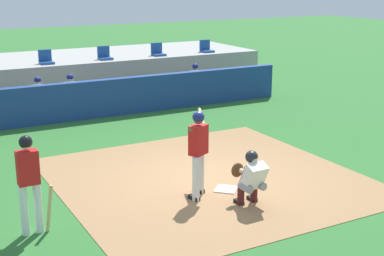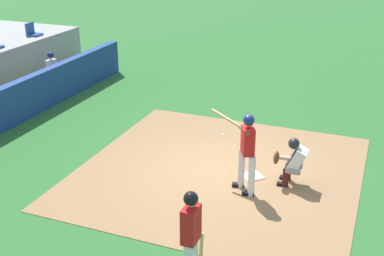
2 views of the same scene
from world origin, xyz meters
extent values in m
plane|color=#2D6B2D|center=(0.00, 0.00, 0.00)|extent=(80.00, 80.00, 0.00)
cube|color=#9E754C|center=(0.00, 0.00, 0.01)|extent=(6.40, 6.40, 0.01)
cube|color=white|center=(0.00, -0.80, 0.02)|extent=(0.62, 0.62, 0.02)
cylinder|color=silver|center=(-0.84, -1.00, 0.46)|extent=(0.15, 0.15, 0.92)
cylinder|color=silver|center=(-0.56, -0.69, 0.46)|extent=(0.15, 0.15, 0.92)
cube|color=red|center=(-0.70, -0.84, 1.22)|extent=(0.45, 0.39, 0.60)
sphere|color=brown|center=(-0.70, -0.84, 1.65)|extent=(0.21, 0.21, 0.21)
sphere|color=navy|center=(-0.70, -0.84, 1.68)|extent=(0.24, 0.24, 0.24)
cylinder|color=brown|center=(-0.66, -0.74, 1.43)|extent=(0.53, 0.38, 0.18)
cylinder|color=brown|center=(-0.47, -0.70, 1.43)|extent=(0.18, 0.27, 0.17)
cylinder|color=tan|center=(-0.27, -0.21, 1.48)|extent=(0.39, 0.81, 0.24)
cube|color=black|center=(-0.85, -0.94, 0.04)|extent=(0.17, 0.28, 0.09)
cube|color=black|center=(-0.57, -0.63, 0.04)|extent=(0.17, 0.28, 0.09)
cylinder|color=gray|center=(-0.16, -1.75, 0.42)|extent=(0.17, 0.32, 0.16)
cylinder|color=#4C1919|center=(-0.17, -1.60, 0.21)|extent=(0.14, 0.14, 0.42)
cube|color=black|center=(-0.17, -1.54, 0.04)|extent=(0.12, 0.24, 0.08)
cylinder|color=gray|center=(0.16, -1.74, 0.42)|extent=(0.17, 0.32, 0.16)
cylinder|color=#4C1919|center=(0.15, -1.59, 0.21)|extent=(0.14, 0.14, 0.42)
cube|color=black|center=(0.15, -1.53, 0.04)|extent=(0.12, 0.24, 0.08)
cube|color=white|center=(0.00, -1.80, 0.64)|extent=(0.41, 0.45, 0.57)
cube|color=#2D2D33|center=(-0.01, -1.68, 0.64)|extent=(0.39, 0.26, 0.45)
sphere|color=beige|center=(0.00, -1.72, 0.98)|extent=(0.21, 0.21, 0.21)
sphere|color=#232328|center=(-0.01, -1.70, 1.00)|extent=(0.25, 0.25, 0.25)
cylinder|color=beige|center=(-0.05, -1.57, 0.64)|extent=(0.11, 0.45, 0.10)
ellipsoid|color=brown|center=(-0.09, -1.35, 0.64)|extent=(0.28, 0.13, 0.30)
sphere|color=white|center=(-0.04, -0.09, 0.95)|extent=(0.07, 0.07, 0.07)
cube|color=red|center=(-4.05, -0.88, 1.22)|extent=(0.36, 0.22, 0.60)
sphere|color=beige|center=(-4.05, -0.88, 1.64)|extent=(0.20, 0.20, 0.20)
sphere|color=black|center=(-4.05, -0.88, 1.67)|extent=(0.23, 0.23, 0.23)
cylinder|color=#939399|center=(3.72, 7.25, 0.49)|extent=(0.15, 0.40, 0.15)
cylinder|color=#939399|center=(3.72, 7.05, 0.23)|extent=(0.13, 0.13, 0.45)
cube|color=maroon|center=(3.72, 7.00, 0.04)|extent=(0.11, 0.24, 0.08)
cylinder|color=#939399|center=(3.98, 7.25, 0.49)|extent=(0.15, 0.40, 0.15)
cylinder|color=#939399|center=(3.98, 7.05, 0.23)|extent=(0.13, 0.13, 0.45)
cube|color=maroon|center=(3.98, 7.00, 0.04)|extent=(0.11, 0.24, 0.08)
cube|color=white|center=(3.85, 7.47, 0.76)|extent=(0.36, 0.22, 0.54)
sphere|color=#996B4C|center=(3.85, 7.47, 1.15)|extent=(0.20, 0.20, 0.20)
sphere|color=navy|center=(3.85, 7.47, 1.19)|extent=(0.22, 0.22, 0.22)
cylinder|color=#996B4C|center=(3.65, 7.33, 0.65)|extent=(0.09, 0.41, 0.22)
cylinder|color=#996B4C|center=(4.05, 7.33, 0.65)|extent=(0.09, 0.41, 0.22)
cube|color=#1E478C|center=(5.42, 9.30, 1.44)|extent=(0.46, 0.46, 0.08)
cube|color=#1E478C|center=(5.42, 9.50, 1.68)|extent=(0.46, 0.06, 0.40)
camera|label=1|loc=(-5.86, -9.98, 4.34)|focal=51.62mm
camera|label=2|loc=(-10.10, -3.30, 5.54)|focal=47.04mm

